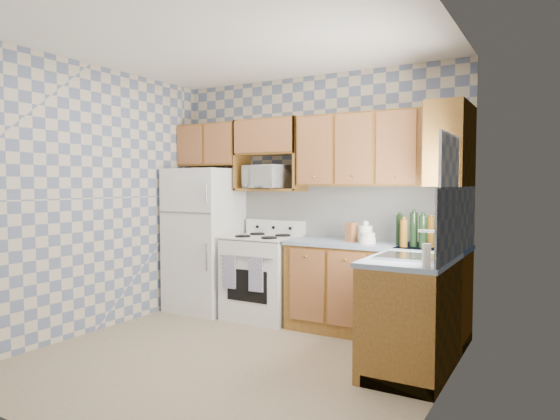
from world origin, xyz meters
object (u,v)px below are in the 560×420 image
Objects in this scene: refrigerator at (204,240)px; stove_body at (263,278)px; microwave at (266,177)px; electric_kettle at (366,234)px.

refrigerator is 0.89m from stove_body.
microwave is 1.36m from electric_kettle.
refrigerator is at bearing -159.47° from microwave.
electric_kettle is at bearing 0.79° from refrigerator.
electric_kettle reaches higher than stove_body.
refrigerator is at bearing -178.22° from stove_body.
refrigerator is 1.08m from microwave.
electric_kettle is at bearing 0.13° from stove_body.
refrigerator is at bearing -179.21° from electric_kettle.
microwave reaches higher than stove_body.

